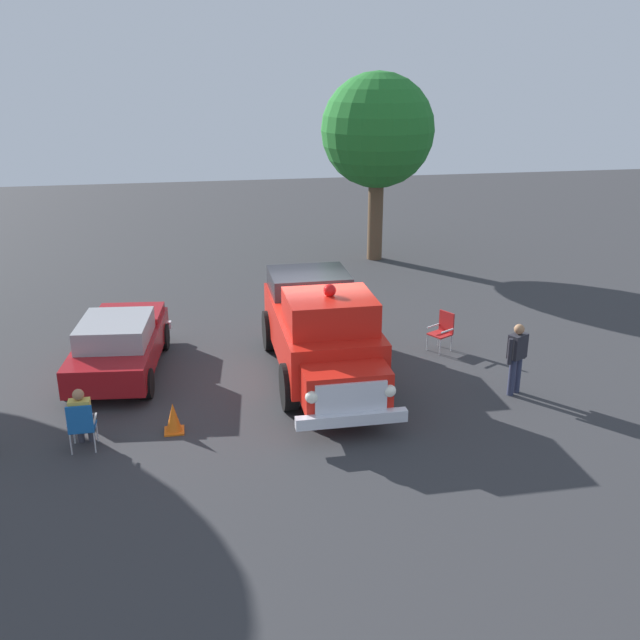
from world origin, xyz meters
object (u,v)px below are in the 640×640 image
spectator_seated (82,416)px  spectator_standing (517,354)px  classic_hot_rod (120,343)px  lawn_chair_near_truck (81,424)px  oak_tree_right (378,132)px  traffic_cone (173,418)px  vintage_fire_truck (322,330)px  lawn_chair_spare (443,328)px

spectator_seated → spectator_standing: spectator_standing is taller
classic_hot_rod → lawn_chair_near_truck: (-0.44, -3.75, -0.16)m
spectator_seated → oak_tree_right: (9.15, 12.85, 4.03)m
lawn_chair_near_truck → traffic_cone: size_ratio=1.61×
vintage_fire_truck → traffic_cone: vintage_fire_truck is taller
spectator_seated → lawn_chair_near_truck: bearing=-89.8°
traffic_cone → classic_hot_rod: bearing=111.1°
vintage_fire_truck → oak_tree_right: 11.68m
lawn_chair_near_truck → oak_tree_right: size_ratio=0.15×
traffic_cone → vintage_fire_truck: bearing=31.5°
vintage_fire_truck → spectator_standing: bearing=-22.3°
vintage_fire_truck → spectator_standing: vintage_fire_truck is taller
lawn_chair_near_truck → lawn_chair_spare: bearing=23.4°
vintage_fire_truck → spectator_standing: size_ratio=3.56×
classic_hot_rod → traffic_cone: 3.55m
classic_hot_rod → lawn_chair_near_truck: classic_hot_rod is taller
spectator_standing → lawn_chair_spare: bearing=103.9°
lawn_chair_near_truck → lawn_chair_spare: (8.58, 3.71, 0.00)m
traffic_cone → lawn_chair_spare: bearing=25.3°
lawn_chair_near_truck → lawn_chair_spare: 9.34m
spectator_seated → oak_tree_right: size_ratio=0.19×
lawn_chair_near_truck → traffic_cone: 1.79m
lawn_chair_near_truck → traffic_cone: bearing=15.4°
vintage_fire_truck → spectator_seated: vintage_fire_truck is taller
lawn_chair_spare → spectator_standing: (0.70, -2.81, 0.37)m
lawn_chair_spare → oak_tree_right: 10.17m
classic_hot_rod → traffic_cone: classic_hot_rod is taller
lawn_chair_spare → traffic_cone: 7.60m
spectator_standing → vintage_fire_truck: bearing=157.7°
lawn_chair_spare → classic_hot_rod: bearing=179.7°
vintage_fire_truck → spectator_standing: 4.45m
classic_hot_rod → spectator_seated: classic_hot_rod is taller
classic_hot_rod → spectator_standing: (8.83, -2.86, 0.22)m
classic_hot_rod → traffic_cone: (1.27, -3.28, -0.44)m
spectator_standing → oak_tree_right: oak_tree_right is taller
oak_tree_right → spectator_standing: bearing=-89.4°
traffic_cone → spectator_seated: bearing=-168.8°
classic_hot_rod → traffic_cone: size_ratio=7.13×
lawn_chair_spare → spectator_standing: spectator_standing is taller
lawn_chair_spare → oak_tree_right: size_ratio=0.15×
spectator_standing → traffic_cone: (-7.57, -0.43, -0.66)m
classic_hot_rod → spectator_seated: bearing=-96.9°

